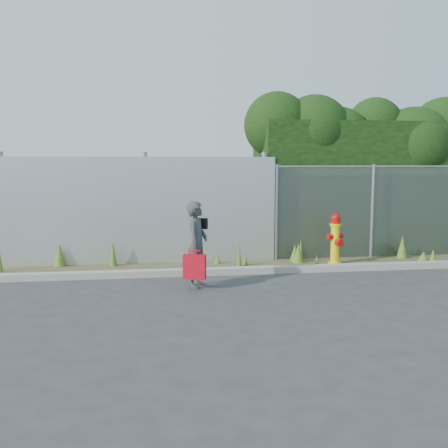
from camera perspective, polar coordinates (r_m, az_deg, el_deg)
ground at (r=7.72m, az=3.70°, el=-8.61°), size 80.00×80.00×0.00m
curb at (r=9.42m, az=1.47°, el=-5.36°), size 16.00×0.22×0.12m
weed_strip at (r=10.16m, az=2.57°, el=-4.10°), size 16.00×1.29×0.53m
corrugated_fence at (r=10.47m, az=-17.46°, el=1.34°), size 8.50×0.21×2.30m
chainlink_fence at (r=11.84m, az=21.21°, el=1.45°), size 6.50×0.07×2.05m
hedge at (r=12.71m, az=19.52°, el=6.60°), size 7.67×1.91×3.69m
fire_hydrant at (r=10.42m, az=12.59°, el=-1.74°), size 0.36×0.32×1.08m
woman at (r=8.35m, az=-3.12°, el=-2.34°), size 0.51×0.62×1.44m
red_tote_bag at (r=8.19m, az=-3.39°, el=-4.90°), size 0.37×0.14×0.48m
black_shoulder_bag at (r=8.42m, az=-2.74°, el=0.06°), size 0.24×0.10×0.18m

